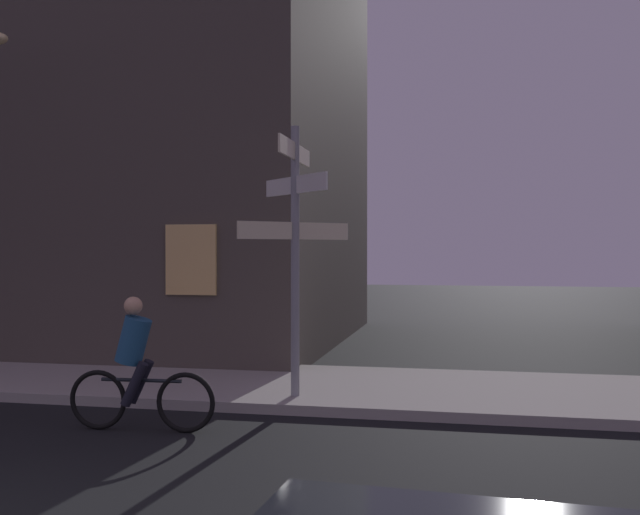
% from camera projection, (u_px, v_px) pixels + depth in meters
% --- Properties ---
extents(sidewalk_kerb, '(40.00, 3.24, 0.14)m').
position_uv_depth(sidewalk_kerb, '(220.00, 383.00, 11.26)').
color(sidewalk_kerb, '#9E9991').
rests_on(sidewalk_kerb, ground_plane).
extents(signpost, '(1.29, 1.75, 3.74)m').
position_uv_depth(signpost, '(295.00, 232.00, 9.96)').
color(signpost, gray).
rests_on(signpost, sidewalk_kerb).
extents(cyclist, '(1.82, 0.34, 1.61)m').
position_uv_depth(cyclist, '(137.00, 369.00, 8.58)').
color(cyclist, black).
rests_on(cyclist, ground_plane).
extents(building_left_block, '(13.94, 9.53, 13.14)m').
position_uv_depth(building_left_block, '(64.00, 73.00, 17.87)').
color(building_left_block, '#4C443D').
rests_on(building_left_block, ground_plane).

